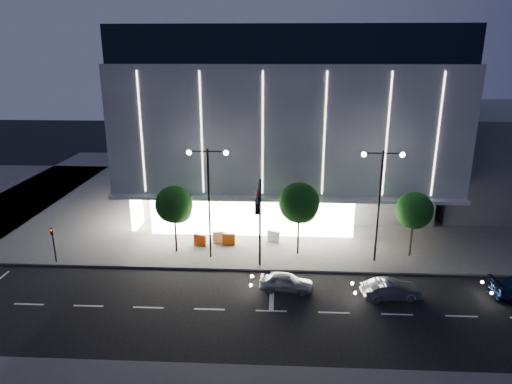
{
  "coord_description": "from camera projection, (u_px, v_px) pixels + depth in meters",
  "views": [
    {
      "loc": [
        2.33,
        -27.22,
        16.0
      ],
      "look_at": [
        0.53,
        8.15,
        5.0
      ],
      "focal_mm": 32.0,
      "sensor_mm": 36.0,
      "label": 1
    }
  ],
  "objects": [
    {
      "name": "ped_signal_far",
      "position": [
        54.0,
        241.0,
        35.28
      ],
      "size": [
        0.22,
        0.24,
        3.0
      ],
      "color": "black",
      "rests_on": "ground"
    },
    {
      "name": "barrier_d",
      "position": [
        274.0,
        236.0,
        39.39
      ],
      "size": [
        1.12,
        0.62,
        1.0
      ],
      "primitive_type": "cube",
      "rotation": [
        0.0,
        0.0,
        -0.36
      ],
      "color": "white",
      "rests_on": "sidewalk_museum"
    },
    {
      "name": "ground",
      "position": [
        242.0,
        298.0,
        30.82
      ],
      "size": [
        160.0,
        160.0,
        0.0
      ],
      "primitive_type": "plane",
      "color": "black",
      "rests_on": "ground"
    },
    {
      "name": "traffic_mast",
      "position": [
        259.0,
        212.0,
        32.46
      ],
      "size": [
        0.33,
        5.89,
        7.07
      ],
      "color": "black",
      "rests_on": "ground"
    },
    {
      "name": "barrier_b",
      "position": [
        219.0,
        237.0,
        39.25
      ],
      "size": [
        1.12,
        0.34,
        1.0
      ],
      "primitive_type": "cube",
      "rotation": [
        0.0,
        0.0,
        0.08
      ],
      "color": "silver",
      "rests_on": "sidewalk_museum"
    },
    {
      "name": "annex_building",
      "position": [
        490.0,
        154.0,
        50.96
      ],
      "size": [
        16.0,
        20.0,
        10.0
      ],
      "primitive_type": "cube",
      "color": "#4C4C51",
      "rests_on": "ground"
    },
    {
      "name": "tree_left",
      "position": [
        175.0,
        206.0,
        36.61
      ],
      "size": [
        3.02,
        3.02,
        5.72
      ],
      "color": "black",
      "rests_on": "ground"
    },
    {
      "name": "tree_right",
      "position": [
        414.0,
        212.0,
        35.73
      ],
      "size": [
        2.91,
        2.91,
        5.51
      ],
      "color": "black",
      "rests_on": "ground"
    },
    {
      "name": "museum",
      "position": [
        285.0,
        116.0,
        49.2
      ],
      "size": [
        30.0,
        25.8,
        18.0
      ],
      "color": "#4C4C51",
      "rests_on": "ground"
    },
    {
      "name": "car_second",
      "position": [
        391.0,
        290.0,
        30.6
      ],
      "size": [
        4.09,
        1.87,
        1.3
      ],
      "primitive_type": "imported",
      "rotation": [
        0.0,
        0.0,
        1.7
      ],
      "color": "gray",
      "rests_on": "ground"
    },
    {
      "name": "sidewalk_museum",
      "position": [
        301.0,
        193.0,
        53.44
      ],
      "size": [
        70.0,
        40.0,
        0.15
      ],
      "primitive_type": "cube",
      "color": "#474747",
      "rests_on": "ground"
    },
    {
      "name": "street_lamp_west",
      "position": [
        209.0,
        188.0,
        34.92
      ],
      "size": [
        3.16,
        0.36,
        9.0
      ],
      "color": "black",
      "rests_on": "ground"
    },
    {
      "name": "tree_mid",
      "position": [
        299.0,
        205.0,
        36.03
      ],
      "size": [
        3.25,
        3.25,
        6.15
      ],
      "color": "black",
      "rests_on": "ground"
    },
    {
      "name": "car_lead",
      "position": [
        286.0,
        282.0,
        31.63
      ],
      "size": [
        3.9,
        1.99,
        1.27
      ],
      "primitive_type": "imported",
      "rotation": [
        0.0,
        0.0,
        1.44
      ],
      "color": "#9B9DA2",
      "rests_on": "ground"
    },
    {
      "name": "barrier_c",
      "position": [
        229.0,
        239.0,
        38.79
      ],
      "size": [
        1.11,
        0.31,
        1.0
      ],
      "primitive_type": "cube",
      "rotation": [
        0.0,
        0.0,
        -0.06
      ],
      "color": "#DB560C",
      "rests_on": "sidewalk_museum"
    },
    {
      "name": "barrier_a",
      "position": [
        200.0,
        240.0,
        38.62
      ],
      "size": [
        1.12,
        0.59,
        1.0
      ],
      "primitive_type": "cube",
      "rotation": [
        0.0,
        0.0,
        -0.33
      ],
      "color": "#ED400D",
      "rests_on": "sidewalk_museum"
    },
    {
      "name": "street_lamp_east",
      "position": [
        380.0,
        190.0,
        34.29
      ],
      "size": [
        3.16,
        0.36,
        9.0
      ],
      "color": "black",
      "rests_on": "ground"
    }
  ]
}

